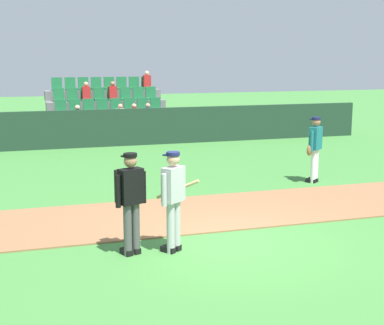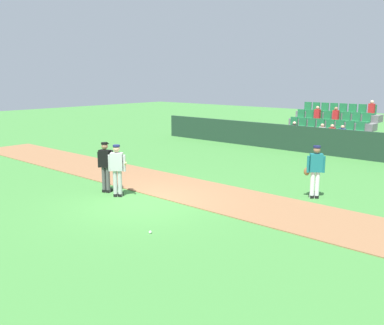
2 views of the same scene
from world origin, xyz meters
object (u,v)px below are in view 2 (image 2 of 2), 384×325
baseball (150,232)px  runner_teal_jersey (315,170)px  umpire_home_plate (106,164)px  batter_grey_jersey (117,168)px

baseball → runner_teal_jersey: bearing=73.2°
umpire_home_plate → baseball: umpire_home_plate is taller
batter_grey_jersey → baseball: 3.77m
baseball → batter_grey_jersey: bearing=153.9°
batter_grey_jersey → runner_teal_jersey: same height
batter_grey_jersey → umpire_home_plate: 0.73m
runner_teal_jersey → baseball: bearing=-106.8°
umpire_home_plate → baseball: 4.46m
runner_teal_jersey → umpire_home_plate: bearing=-144.7°
batter_grey_jersey → runner_teal_jersey: (5.03, 4.15, -0.01)m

